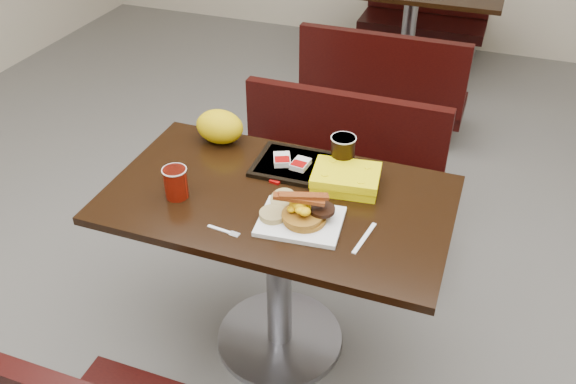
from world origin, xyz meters
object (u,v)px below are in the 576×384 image
(table_far, at_px, (408,38))
(platter, at_px, (300,221))
(pancake_stack, at_px, (305,217))
(hashbrown_sleeve_left, at_px, (282,159))
(bench_far_n, at_px, (424,9))
(bench_near_n, at_px, (331,181))
(coffee_cup_far, at_px, (343,152))
(knife, at_px, (364,238))
(paper_bag, at_px, (220,127))
(fork, at_px, (219,229))
(clamshell, at_px, (346,179))
(tray, at_px, (301,166))
(table_near, at_px, (279,275))
(coffee_cup_near, at_px, (176,183))
(hashbrown_sleeve_right, at_px, (301,164))
(bench_far_s, at_px, (386,79))

(table_far, height_order, platter, platter)
(pancake_stack, distance_m, hashbrown_sleeve_left, 0.36)
(bench_far_n, bearing_deg, table_far, -90.00)
(bench_near_n, bearing_deg, platter, -81.43)
(bench_far_n, relative_size, hashbrown_sleeve_left, 12.06)
(bench_far_n, distance_m, coffee_cup_far, 3.10)
(knife, relative_size, paper_bag, 0.88)
(platter, height_order, fork, platter)
(pancake_stack, relative_size, knife, 0.84)
(bench_near_n, relative_size, coffee_cup_far, 8.36)
(table_far, height_order, paper_bag, paper_bag)
(coffee_cup_far, xyz_separation_m, paper_bag, (-0.51, 0.03, -0.01))
(knife, bearing_deg, hashbrown_sleeve_left, -118.87)
(knife, height_order, paper_bag, paper_bag)
(bench_far_n, bearing_deg, coffee_cup_far, -86.97)
(knife, bearing_deg, coffee_cup_far, -144.74)
(fork, bearing_deg, bench_near_n, 89.16)
(paper_bag, bearing_deg, bench_near_n, 51.00)
(pancake_stack, relative_size, clamshell, 0.60)
(fork, height_order, coffee_cup_far, coffee_cup_far)
(pancake_stack, relative_size, fork, 1.22)
(bench_far_n, bearing_deg, clamshell, -86.30)
(tray, relative_size, paper_bag, 1.80)
(table_near, distance_m, pancake_stack, 0.44)
(table_far, relative_size, coffee_cup_far, 10.03)
(coffee_cup_near, bearing_deg, hashbrown_sleeve_right, 40.93)
(table_far, xyz_separation_m, bench_far_n, (0.00, 0.70, -0.02))
(bench_far_s, height_order, bench_far_n, same)
(platter, xyz_separation_m, pancake_stack, (0.01, 0.00, 0.02))
(knife, xyz_separation_m, coffee_cup_far, (-0.18, 0.36, 0.07))
(coffee_cup_near, xyz_separation_m, clamshell, (0.53, 0.26, -0.02))
(bench_far_s, bearing_deg, coffee_cup_near, -99.27)
(paper_bag, bearing_deg, clamshell, -13.46)
(bench_far_n, height_order, knife, knife)
(table_near, xyz_separation_m, table_far, (0.00, 2.60, 0.00))
(table_far, xyz_separation_m, fork, (-0.11, -2.84, 0.38))
(coffee_cup_near, relative_size, tray, 0.33)
(bench_near_n, relative_size, clamshell, 4.27)
(fork, relative_size, hashbrown_sleeve_left, 1.39)
(fork, bearing_deg, hashbrown_sleeve_right, 78.47)
(hashbrown_sleeve_left, xyz_separation_m, hashbrown_sleeve_right, (0.07, -0.01, -0.00))
(coffee_cup_far, relative_size, paper_bag, 0.62)
(coffee_cup_near, distance_m, knife, 0.67)
(clamshell, bearing_deg, tray, 155.57)
(hashbrown_sleeve_left, bearing_deg, paper_bag, 140.46)
(table_near, bearing_deg, table_far, 90.00)
(bench_near_n, relative_size, bench_far_s, 1.00)
(table_near, bearing_deg, hashbrown_sleeve_right, 83.86)
(coffee_cup_near, height_order, fork, coffee_cup_near)
(table_near, distance_m, bench_far_s, 1.90)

